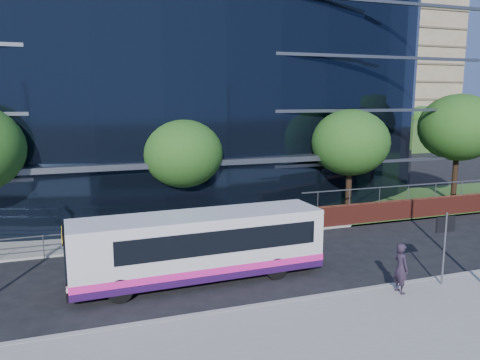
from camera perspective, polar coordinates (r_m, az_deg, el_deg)
name	(u,v)px	position (r m, az deg, el deg)	size (l,w,h in m)	color
ground	(316,288)	(18.54, 9.22, -12.82)	(200.00, 200.00, 0.00)	black
pavement_near	(401,352)	(14.76, 19.01, -19.20)	(80.00, 8.00, 0.15)	gray
kerb	(329,296)	(17.71, 10.80, -13.71)	(80.00, 0.25, 0.16)	gray
yellow_line_outer	(326,296)	(17.89, 10.47, -13.70)	(80.00, 0.08, 0.01)	gold
yellow_line_inner	(324,294)	(18.01, 10.23, -13.53)	(80.00, 0.08, 0.01)	gold
far_forecourt	(126,227)	(27.02, -13.73, -5.55)	(50.00, 8.00, 0.10)	gray
glass_office	(136,86)	(36.09, -12.60, 11.07)	(44.00, 23.10, 16.00)	black
guard_railings	(90,237)	(22.87, -17.84, -6.58)	(24.00, 0.05, 1.10)	slate
apartment_block	(324,75)	(82.76, 10.22, 12.53)	(60.00, 42.00, 30.00)	#2D511E
street_sign	(445,234)	(19.16, 23.72, -5.99)	(0.85, 0.09, 2.80)	slate
tree_far_b	(183,154)	(25.21, -6.98, 3.20)	(4.29, 4.29, 6.05)	black
tree_far_c	(350,143)	(28.55, 13.31, 4.45)	(4.62, 4.62, 6.51)	black
tree_far_d	(459,128)	(34.88, 25.10, 5.81)	(5.28, 5.28, 7.44)	black
tree_dist_e	(333,118)	(63.80, 11.33, 7.40)	(4.62, 4.62, 6.51)	black
tree_dist_f	(421,118)	(74.74, 21.25, 7.02)	(4.29, 4.29, 6.05)	black
city_bus	(202,245)	(18.63, -4.70, -7.94)	(10.00, 2.61, 2.68)	silver
pedestrian	(401,268)	(18.15, 19.02, -10.11)	(0.68, 0.44, 1.85)	#271D2C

